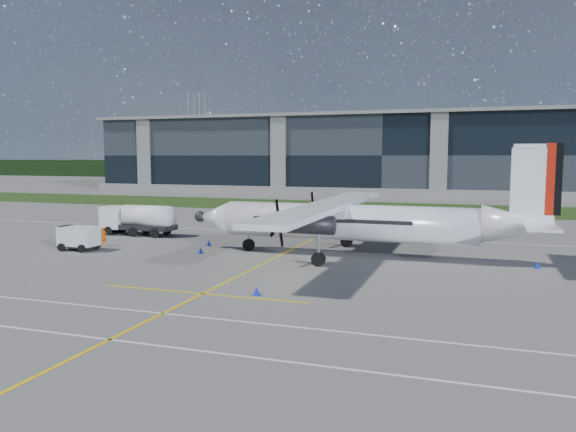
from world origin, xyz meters
name	(u,v)px	position (x,y,z in m)	size (l,w,h in m)	color
ground	(344,212)	(0.00, 40.00, 0.00)	(400.00, 400.00, 0.00)	#585653
grass_strip	(356,207)	(0.00, 48.00, 0.02)	(400.00, 18.00, 0.04)	black
terminal_building	(390,155)	(0.00, 80.00, 7.50)	(120.00, 20.00, 15.00)	black
tree_line	(420,171)	(0.00, 140.00, 3.00)	(400.00, 6.00, 6.00)	black
pylon_west	(197,135)	(-80.00, 150.00, 15.00)	(9.00, 4.60, 30.00)	gray
yellow_taxiway_centerline	(295,248)	(3.00, 10.00, 0.01)	(0.20, 70.00, 0.01)	yellow
white_lane_line	(50,332)	(0.00, -14.00, 0.01)	(90.00, 0.15, 0.01)	white
turboprop_aircraft	(360,201)	(8.78, 7.58, 4.11)	(26.39, 27.37, 8.21)	white
fuel_tanker_truck	(133,220)	(-13.73, 12.32, 1.41)	(7.54, 2.45, 2.83)	white
baggage_tug	(79,238)	(-12.74, 3.51, 0.95)	(3.15, 1.89, 1.89)	silver
ground_crew_person	(104,235)	(-12.21, 5.87, 0.90)	(0.73, 0.52, 1.79)	#F25907
safety_cone_nose_port	(201,250)	(-3.02, 5.30, 0.25)	(0.36, 0.36, 0.50)	#0B23C2
safety_cone_nose_stbd	(209,243)	(-4.09, 8.77, 0.25)	(0.36, 0.36, 0.50)	#0B23C2
safety_cone_portwing	(257,291)	(5.86, -5.32, 0.25)	(0.36, 0.36, 0.50)	#0B23C2
safety_cone_stbdwing	(359,229)	(5.94, 21.28, 0.25)	(0.36, 0.36, 0.50)	#0B23C2
safety_cone_tail	(538,265)	(20.71, 7.25, 0.25)	(0.36, 0.36, 0.50)	#0B23C2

